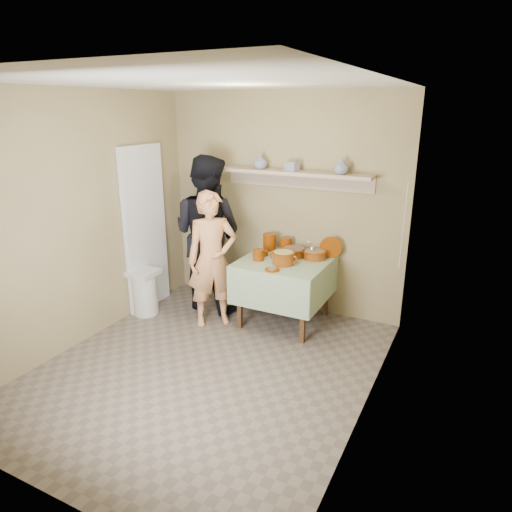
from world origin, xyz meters
The scene contains 22 objects.
ground centered at (0.00, 0.00, 0.00)m, with size 3.50×3.50×0.00m, color #655950.
tile_panel centered at (-1.46, 0.95, 1.00)m, with size 0.06×0.70×2.00m, color silver.
plate_stack_a centered at (-0.07, 1.54, 0.86)m, with size 0.15×0.15×0.21m, color #652703.
plate_stack_b centered at (0.12, 1.61, 0.84)m, with size 0.14×0.14×0.16m, color #652703.
bowl_stack centered at (-0.02, 1.14, 0.82)m, with size 0.13×0.13×0.13m, color #652703.
empty_bowl centered at (-0.08, 1.32, 0.79)m, with size 0.18×0.18×0.05m, color #652703.
propped_lid centered at (0.68, 1.60, 0.88)m, with size 0.25×0.25×0.02m, color #652703.
vase_right centered at (0.74, 1.62, 1.81)m, with size 0.17×0.17×0.17m, color navy.
vase_left centered at (-0.23, 1.62, 1.81)m, with size 0.17×0.17×0.18m, color navy.
ceramic_box centered at (0.17, 1.62, 1.77)m, with size 0.14×0.10×0.10m, color navy.
person_cook centered at (-0.47, 0.88, 0.78)m, with size 0.57×0.37×1.56m, color tan.
person_helper centered at (-0.78, 1.28, 0.95)m, with size 0.92×0.72×1.89m, color black.
room_shell centered at (0.00, 0.00, 1.61)m, with size 3.04×3.54×2.62m.
serving_table centered at (0.25, 1.28, 0.64)m, with size 0.97×0.97×0.76m.
cazuela_meat_a centered at (0.28, 1.46, 0.82)m, with size 0.30×0.30×0.10m.
cazuela_meat_b centered at (0.53, 1.48, 0.82)m, with size 0.28×0.28×0.10m.
ladle centered at (0.49, 1.50, 0.87)m, with size 0.08×0.26×0.19m.
cazuela_rice centered at (0.29, 1.14, 0.85)m, with size 0.33×0.25×0.14m.
front_plate centered at (0.27, 0.90, 0.77)m, with size 0.16×0.16×0.03m.
wall_shelf centered at (0.20, 1.65, 1.67)m, with size 1.80×0.25×0.21m.
trash_bin centered at (-1.34, 0.72, 0.28)m, with size 0.32×0.32×0.56m.
electrical_cord centered at (1.47, 1.48, 1.25)m, with size 0.01×0.05×0.90m.
Camera 1 is at (2.16, -3.24, 2.41)m, focal length 32.00 mm.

